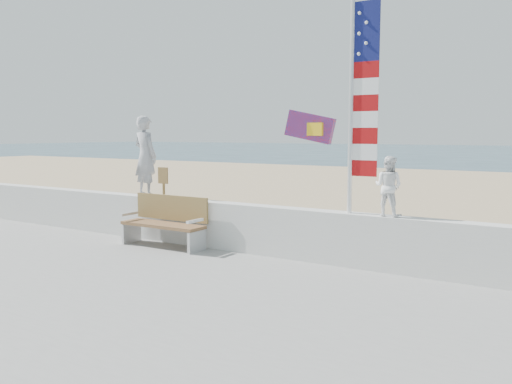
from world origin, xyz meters
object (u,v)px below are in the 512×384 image
at_px(bench, 166,221).
at_px(child, 388,186).
at_px(adult, 145,156).
at_px(flag, 359,97).

bearing_deg(bench, child, 5.99).
xyz_separation_m(adult, bench, (0.95, -0.45, -1.24)).
relative_size(child, flag, 0.28).
xyz_separation_m(adult, child, (5.28, 0.00, -0.36)).
bearing_deg(child, bench, 12.67).
bearing_deg(flag, child, 0.03).
height_order(adult, bench, adult).
distance_m(adult, bench, 1.62).
relative_size(adult, bench, 0.94).
relative_size(adult, child, 1.75).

